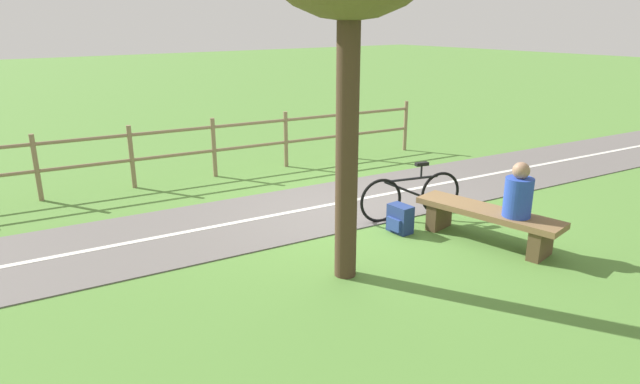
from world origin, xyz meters
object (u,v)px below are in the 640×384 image
bench (487,219)px  bicycle (411,195)px  person_seated (518,194)px  backpack (400,219)px

bench → bicycle: bicycle is taller
person_seated → bicycle: 1.68m
person_seated → bicycle: person_seated is taller
bench → bicycle: 1.25m
bicycle → backpack: bearing=45.9°
backpack → person_seated: bearing=-150.1°
bench → backpack: bearing=26.7°
bench → person_seated: size_ratio=2.83×
bench → person_seated: (-0.37, -0.06, 0.43)m
person_seated → bicycle: bearing=-1.9°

